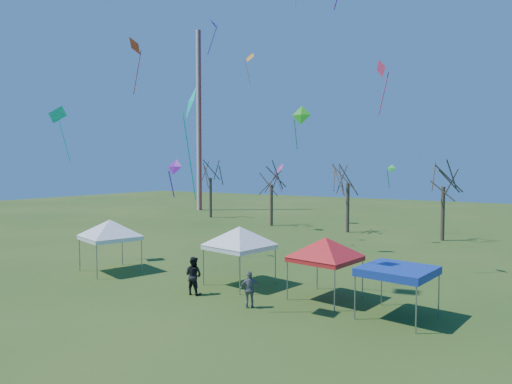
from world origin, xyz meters
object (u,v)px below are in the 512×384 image
at_px(tent_white_west, 110,223).
at_px(person_grey, 250,290).
at_px(tent_red, 325,241).
at_px(tent_blue, 398,271).
at_px(person_dark, 193,276).
at_px(tree_1, 271,170).
at_px(tent_white_mid, 239,230).
at_px(tree_0, 210,164).
at_px(tree_3, 444,167).
at_px(radio_mast, 199,121).
at_px(tree_2, 348,165).

distance_m(tent_white_west, person_grey, 10.92).
xyz_separation_m(tent_red, tent_blue, (3.54, -0.90, -0.77)).
xyz_separation_m(person_grey, person_dark, (-3.43, 0.30, 0.11)).
height_order(tree_1, tent_white_mid, tree_1).
bearing_deg(person_dark, tree_0, -57.57).
bearing_deg(tent_white_west, tree_0, 116.10).
xyz_separation_m(tree_3, tent_red, (-1.44, -20.76, -3.38)).
height_order(tree_1, person_grey, tree_1).
relative_size(tent_red, person_grey, 2.33).
height_order(radio_mast, tent_white_west, radio_mast).
height_order(tent_white_west, person_grey, tent_white_west).
bearing_deg(tree_1, tree_2, -1.85).
height_order(tree_1, tree_3, tree_3).
distance_m(tent_red, person_dark, 6.50).
bearing_deg(tree_1, tent_blue, -49.68).
height_order(tree_1, tent_red, tree_1).
xyz_separation_m(tree_1, tent_white_west, (2.48, -22.90, -2.95)).
distance_m(tent_white_mid, person_grey, 4.39).
height_order(tree_2, tent_white_west, tree_2).
distance_m(tree_3, tent_red, 21.08).
relative_size(tent_white_mid, person_dark, 2.15).
xyz_separation_m(tree_3, person_grey, (-3.69, -23.69, -5.28)).
distance_m(radio_mast, tent_white_mid, 42.54).
bearing_deg(tent_white_west, radio_mast, 121.43).
bearing_deg(radio_mast, tree_2, -20.57).
distance_m(tent_red, person_grey, 4.15).
height_order(tree_1, tent_blue, tree_1).
height_order(tent_white_mid, person_dark, tent_white_mid).
relative_size(radio_mast, person_grey, 15.56).
height_order(radio_mast, person_dark, radio_mast).
height_order(tree_3, tent_red, tree_3).
relative_size(radio_mast, tent_blue, 8.37).
bearing_deg(tree_0, tent_blue, -40.79).
bearing_deg(radio_mast, tree_0, -42.77).
xyz_separation_m(tent_white_west, tent_white_mid, (8.09, 1.53, -0.00)).
xyz_separation_m(tent_white_west, tent_blue, (16.42, 0.63, -0.92)).
bearing_deg(radio_mast, tree_3, -16.31).
xyz_separation_m(tree_3, tent_blue, (2.10, -21.66, -4.16)).
relative_size(tree_1, person_dark, 4.13).
bearing_deg(tree_3, person_dark, -106.93).
relative_size(tree_3, tent_red, 2.11).
height_order(tree_3, person_dark, tree_3).
height_order(radio_mast, tree_2, radio_mast).
relative_size(tent_white_west, tent_red, 1.02).
bearing_deg(person_grey, tent_white_mid, -88.28).
bearing_deg(radio_mast, person_dark, -51.09).
height_order(tent_white_west, person_dark, tent_white_west).
xyz_separation_m(tree_0, tree_3, (26.88, -3.34, -0.41)).
height_order(tree_0, tent_red, tree_0).
xyz_separation_m(tree_0, tree_1, (10.08, -2.73, -0.70)).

